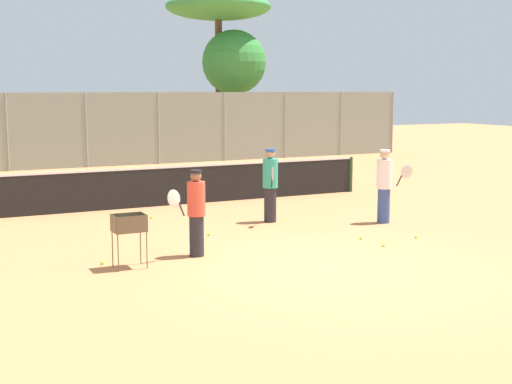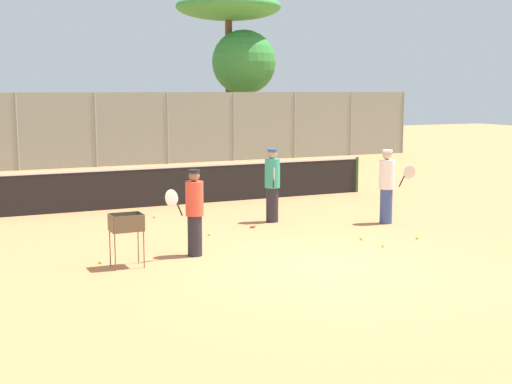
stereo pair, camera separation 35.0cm
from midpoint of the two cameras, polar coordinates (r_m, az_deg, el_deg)
ground_plane at (r=12.63m, az=6.68°, el=-6.05°), size 80.00×80.00×0.00m
tennis_net at (r=19.37m, az=-5.36°, el=0.64°), size 11.26×0.10×1.07m
back_fence at (r=29.29m, az=-12.37°, el=4.87°), size 30.20×0.08×2.98m
tree_0 at (r=34.41m, az=-1.92°, el=14.45°), size 4.93×4.93×7.54m
tree_3 at (r=33.71m, az=-0.68°, el=10.29°), size 2.99×2.99×5.85m
player_white_outfit at (r=13.30m, az=-4.22°, el=-1.56°), size 0.86×0.40×1.63m
player_red_cap at (r=16.68m, az=1.92°, el=0.62°), size 0.47×0.87×1.73m
player_yellow_shirt at (r=16.81m, az=11.02°, el=0.52°), size 0.88×0.43×1.72m
ball_cart at (r=12.62m, az=-9.49°, el=-2.77°), size 0.56×0.41×0.95m
tennis_ball_0 at (r=15.28m, az=-3.09°, el=-3.38°), size 0.07×0.07×0.07m
tennis_ball_1 at (r=13.11m, az=-11.60°, el=-5.49°), size 0.07×0.07×0.07m
tennis_ball_2 at (r=14.41m, az=10.82°, el=-4.22°), size 0.07×0.07×0.07m
tennis_ball_3 at (r=15.01m, az=9.08°, el=-3.68°), size 0.07×0.07×0.07m
tennis_ball_4 at (r=17.49m, az=-7.57°, el=-1.96°), size 0.07×0.07×0.07m
tennis_ball_5 at (r=15.32m, az=13.41°, el=-3.56°), size 0.07×0.07×0.07m
tennis_ball_6 at (r=19.21m, az=10.72°, el=-1.12°), size 0.07×0.07×0.07m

